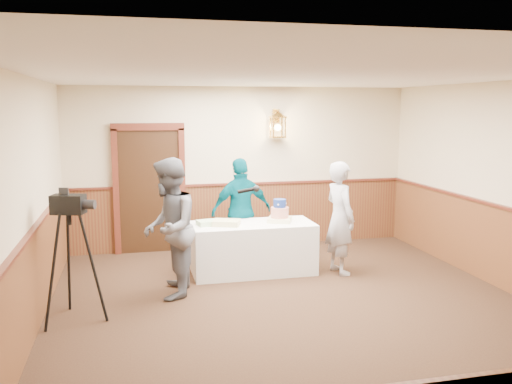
% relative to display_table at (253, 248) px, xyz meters
% --- Properties ---
extents(ground, '(7.00, 7.00, 0.00)m').
position_rel_display_table_xyz_m(ground, '(0.16, -1.90, -0.38)').
color(ground, '#321C13').
rests_on(ground, ground).
extents(room_shell, '(6.02, 7.02, 2.81)m').
position_rel_display_table_xyz_m(room_shell, '(0.11, -1.45, 1.15)').
color(room_shell, beige).
rests_on(room_shell, ground).
extents(display_table, '(1.80, 0.80, 0.75)m').
position_rel_display_table_xyz_m(display_table, '(0.00, 0.00, 0.00)').
color(display_table, white).
rests_on(display_table, ground).
extents(tiered_cake, '(0.44, 0.44, 0.34)m').
position_rel_display_table_xyz_m(tiered_cake, '(0.42, 0.02, 0.51)').
color(tiered_cake, '#F2ECB8').
rests_on(tiered_cake, display_table).
extents(sheet_cake_yellow, '(0.45, 0.40, 0.08)m').
position_rel_display_table_xyz_m(sheet_cake_yellow, '(-0.41, -0.04, 0.41)').
color(sheet_cake_yellow, '#E1CE86').
rests_on(sheet_cake_yellow, display_table).
extents(sheet_cake_green, '(0.34, 0.29, 0.07)m').
position_rel_display_table_xyz_m(sheet_cake_green, '(-0.67, 0.03, 0.41)').
color(sheet_cake_green, '#A9D597').
rests_on(sheet_cake_green, display_table).
extents(interviewer, '(1.54, 0.99, 1.82)m').
position_rel_display_table_xyz_m(interviewer, '(-1.28, -0.76, 0.53)').
color(interviewer, '#5C5D65').
rests_on(interviewer, ground).
extents(baker, '(0.50, 0.67, 1.67)m').
position_rel_display_table_xyz_m(baker, '(1.25, -0.31, 0.46)').
color(baker, '#A3A2A8').
rests_on(baker, ground).
extents(assistant_p, '(1.03, 0.55, 1.67)m').
position_rel_display_table_xyz_m(assistant_p, '(-0.06, 0.56, 0.46)').
color(assistant_p, '#004A57').
rests_on(assistant_p, ground).
extents(tv_camera_rig, '(0.58, 0.54, 1.48)m').
position_rel_display_table_xyz_m(tv_camera_rig, '(-2.43, -1.34, 0.29)').
color(tv_camera_rig, black).
rests_on(tv_camera_rig, ground).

